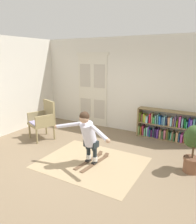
# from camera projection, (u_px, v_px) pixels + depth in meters

# --- Properties ---
(ground_plane) EXTENTS (7.20, 7.20, 0.00)m
(ground_plane) POSITION_uv_depth(u_px,v_px,m) (79.00, 162.00, 4.80)
(ground_plane) COLOR #78644C
(back_wall) EXTENTS (6.00, 0.10, 2.90)m
(back_wall) POSITION_uv_depth(u_px,v_px,m) (126.00, 85.00, 6.62)
(back_wall) COLOR silver
(back_wall) RESTS_ON ground
(side_wall_left) EXTENTS (0.10, 6.00, 2.90)m
(side_wall_left) POSITION_uv_depth(u_px,v_px,m) (1.00, 87.00, 6.21)
(side_wall_left) COLOR silver
(side_wall_left) RESTS_ON ground
(double_door) EXTENTS (1.22, 0.05, 2.45)m
(double_door) POSITION_uv_depth(u_px,v_px,m) (92.00, 90.00, 7.19)
(double_door) COLOR beige
(double_door) RESTS_ON ground
(rug) EXTENTS (2.23, 1.78, 0.01)m
(rug) POSITION_uv_depth(u_px,v_px,m) (92.00, 163.00, 4.79)
(rug) COLOR #A08764
(rug) RESTS_ON ground
(bookshelf) EXTENTS (1.70, 0.30, 0.86)m
(bookshelf) POSITION_uv_depth(u_px,v_px,m) (167.00, 127.00, 6.05)
(bookshelf) COLOR olive
(bookshelf) RESTS_ON ground
(wicker_chair) EXTENTS (0.78, 0.78, 1.10)m
(wicker_chair) POSITION_uv_depth(u_px,v_px,m) (43.00, 119.00, 6.09)
(wicker_chair) COLOR #8E7F55
(wicker_chair) RESTS_ON ground
(potted_plant) EXTENTS (0.38, 0.49, 1.03)m
(potted_plant) POSITION_uv_depth(u_px,v_px,m) (192.00, 144.00, 4.28)
(potted_plant) COLOR brown
(potted_plant) RESTS_ON ground
(skis_pair) EXTENTS (0.38, 1.00, 0.07)m
(skis_pair) POSITION_uv_depth(u_px,v_px,m) (93.00, 161.00, 4.81)
(skis_pair) COLOR brown
(skis_pair) RESTS_ON rug
(person_skier) EXTENTS (1.45, 0.64, 1.16)m
(person_skier) POSITION_uv_depth(u_px,v_px,m) (88.00, 134.00, 4.51)
(person_skier) COLOR white
(person_skier) RESTS_ON skis_pair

